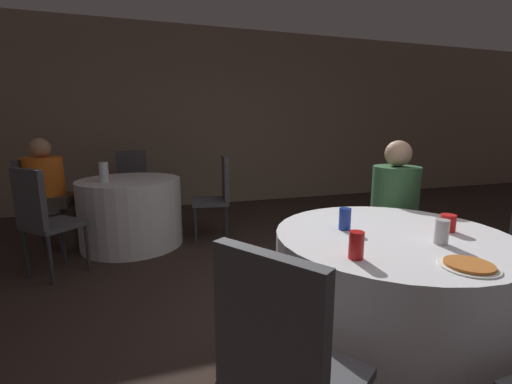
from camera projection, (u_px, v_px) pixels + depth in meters
ground_plane at (378, 341)px, 2.10m from camera, size 16.00×16.00×0.00m
wall_back at (227, 119)px, 5.63m from camera, size 16.00×0.06×2.80m
table_near at (387, 296)px, 1.91m from camera, size 1.25×1.25×0.73m
table_far at (131, 212)px, 3.74m from camera, size 1.07×1.07×0.73m
chair_near_southwest at (283, 363)px, 1.07m from camera, size 0.55×0.55×0.96m
chair_near_northeast at (393, 215)px, 2.82m from camera, size 0.56×0.56×0.96m
chair_far_north at (133, 180)px, 4.59m from camera, size 0.40×0.41×0.96m
chair_far_southwest at (42, 214)px, 2.87m from camera, size 0.57×0.57×0.96m
chair_far_east at (218, 191)px, 3.87m from camera, size 0.45×0.45×0.96m
chair_far_west at (36, 196)px, 3.59m from camera, size 0.47×0.47×0.96m
person_orange_shirt at (52, 192)px, 3.60m from camera, size 0.53×0.42×1.18m
person_green_jacket at (393, 215)px, 2.66m from camera, size 0.48×0.49×1.19m
pizza_plate_near at (469, 265)px, 1.41m from camera, size 0.23×0.23×0.02m
soda_can_silver at (442, 232)px, 1.67m from camera, size 0.07×0.07×0.12m
soda_can_red at (356, 245)px, 1.49m from camera, size 0.07×0.07×0.12m
soda_can_blue at (345, 219)px, 1.91m from camera, size 0.07×0.07×0.12m
cup_near at (448, 223)px, 1.88m from camera, size 0.08×0.08×0.09m
bottle_far at (104, 172)px, 3.46m from camera, size 0.09×0.09×0.21m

